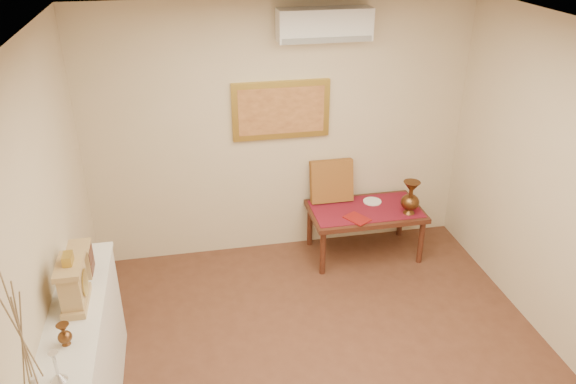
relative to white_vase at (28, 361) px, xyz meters
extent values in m
plane|color=silver|center=(1.82, 0.88, 1.21)|extent=(4.50, 4.50, 0.00)
cube|color=beige|center=(1.82, 3.13, -0.14)|extent=(4.00, 0.02, 2.70)
cube|color=beige|center=(-0.18, 0.88, -0.14)|extent=(0.02, 4.50, 2.70)
cube|color=maroon|center=(2.67, 2.76, -0.93)|extent=(1.14, 0.59, 0.01)
cylinder|color=white|center=(2.79, 2.89, -0.92)|extent=(0.20, 0.20, 0.01)
cube|color=maroon|center=(2.51, 2.56, -0.92)|extent=(0.28, 0.31, 0.01)
cube|color=maroon|center=(2.36, 3.03, -0.70)|extent=(0.46, 0.19, 0.47)
cube|color=silver|center=(0.00, 0.88, -1.01)|extent=(0.35, 2.00, 0.95)
cube|color=silver|center=(0.00, 0.88, -0.52)|extent=(0.37, 2.02, 0.03)
cube|color=tan|center=(0.01, 1.09, -0.48)|extent=(0.16, 0.36, 0.05)
cube|color=tan|center=(0.01, 1.09, -0.33)|extent=(0.14, 0.30, 0.25)
cylinder|color=beige|center=(0.08, 1.09, -0.33)|extent=(0.01, 0.17, 0.17)
cylinder|color=gold|center=(0.09, 1.09, -0.33)|extent=(0.01, 0.19, 0.19)
cube|color=tan|center=(0.01, 1.09, -0.19)|extent=(0.17, 0.34, 0.04)
cube|color=gold|center=(0.01, 1.09, -0.13)|extent=(0.06, 0.11, 0.07)
cube|color=tan|center=(0.00, 1.47, -0.40)|extent=(0.15, 0.20, 0.22)
cube|color=#4A2216|center=(0.08, 1.47, -0.45)|extent=(0.01, 0.17, 0.09)
cube|color=#4A2216|center=(0.08, 1.47, -0.35)|extent=(0.01, 0.17, 0.09)
cube|color=tan|center=(0.00, 1.47, -0.27)|extent=(0.16, 0.21, 0.02)
cube|color=#4A2216|center=(2.67, 2.76, -0.96)|extent=(1.20, 0.70, 0.05)
cylinder|color=#4A2216|center=(2.13, 2.47, -1.24)|extent=(0.06, 0.06, 0.50)
cylinder|color=#4A2216|center=(3.21, 2.47, -1.24)|extent=(0.06, 0.06, 0.50)
cylinder|color=#4A2216|center=(2.13, 3.05, -1.24)|extent=(0.06, 0.06, 0.50)
cylinder|color=#4A2216|center=(3.21, 3.05, -1.24)|extent=(0.06, 0.06, 0.50)
cube|color=gold|center=(1.82, 3.11, 0.11)|extent=(1.00, 0.05, 0.60)
cube|color=#C27D43|center=(1.82, 3.08, 0.11)|extent=(0.88, 0.01, 0.48)
cube|color=white|center=(2.22, 3.00, 0.96)|extent=(0.90, 0.24, 0.30)
cube|color=gray|center=(2.22, 2.88, 0.84)|extent=(0.86, 0.02, 0.05)
camera|label=1|loc=(0.83, -2.24, 1.94)|focal=35.00mm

